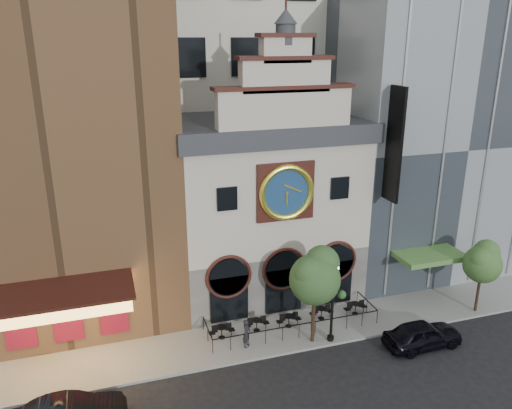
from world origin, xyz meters
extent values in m
plane|color=black|center=(0.00, 0.00, 0.00)|extent=(120.00, 120.00, 0.00)
cube|color=gray|center=(0.00, 2.50, 0.07)|extent=(44.00, 5.00, 0.15)
cube|color=#605E5B|center=(0.00, 8.00, 2.15)|extent=(12.00, 8.00, 4.00)
cube|color=beige|center=(0.00, 8.00, 7.65)|extent=(12.00, 8.00, 7.00)
cube|color=#2D3035|center=(0.00, 8.00, 11.75)|extent=(12.60, 8.60, 1.20)
cube|color=#391711|center=(0.00, 3.92, 8.55)|extent=(3.60, 0.25, 3.60)
cylinder|color=navy|center=(0.00, 3.78, 8.55)|extent=(3.10, 0.12, 3.10)
torus|color=yellow|center=(0.00, 3.70, 8.55)|extent=(3.46, 0.36, 3.46)
cylinder|color=#2D3035|center=(0.00, 4.40, 17.45)|extent=(1.10, 1.10, 1.10)
cone|color=#2D3035|center=(0.00, 4.40, 18.40)|extent=(1.30, 1.30, 0.80)
cube|color=brown|center=(-13.00, 10.00, 12.65)|extent=(14.00, 12.00, 25.00)
cube|color=#FFBF59|center=(-13.00, 2.30, 4.35)|extent=(7.00, 3.40, 0.70)
cube|color=#391711|center=(-13.00, 2.30, 4.80)|extent=(7.40, 3.80, 0.15)
cube|color=maroon|center=(-13.00, 3.95, 2.15)|extent=(5.60, 0.15, 2.60)
cube|color=gray|center=(13.00, 10.00, 10.15)|extent=(14.00, 12.00, 20.00)
cube|color=#589142|center=(10.00, 2.80, 3.45)|extent=(4.50, 2.40, 0.35)
cube|color=black|center=(6.60, 3.00, 11.15)|extent=(0.18, 1.60, 7.00)
cube|color=beige|center=(0.00, 20.00, 20.00)|extent=(20.00, 16.00, 40.00)
cylinder|color=black|center=(-4.44, 2.57, 0.89)|extent=(0.68, 0.68, 0.03)
cylinder|color=black|center=(-4.44, 2.57, 0.52)|extent=(0.06, 0.06, 0.72)
cylinder|color=black|center=(-2.20, 2.69, 0.89)|extent=(0.68, 0.68, 0.03)
cylinder|color=black|center=(-2.20, 2.69, 0.52)|extent=(0.06, 0.06, 0.72)
cylinder|color=black|center=(-0.16, 2.52, 0.89)|extent=(0.68, 0.68, 0.03)
cylinder|color=black|center=(-0.16, 2.52, 0.52)|extent=(0.06, 0.06, 0.72)
cylinder|color=black|center=(2.17, 2.75, 0.89)|extent=(0.68, 0.68, 0.03)
cylinder|color=black|center=(2.17, 2.75, 0.52)|extent=(0.06, 0.06, 0.72)
cylinder|color=black|center=(4.53, 2.61, 0.89)|extent=(0.68, 0.68, 0.03)
cylinder|color=black|center=(4.53, 2.61, 0.52)|extent=(0.06, 0.06, 0.72)
imported|color=black|center=(6.65, -1.60, 0.80)|extent=(4.74, 1.97, 1.60)
imported|color=black|center=(-3.25, 1.30, 1.02)|extent=(0.72, 0.76, 1.74)
cylinder|color=black|center=(1.70, 0.40, 2.44)|extent=(0.16, 0.16, 4.57)
cylinder|color=black|center=(1.70, 0.40, 0.29)|extent=(0.40, 0.40, 0.27)
sphere|color=white|center=(1.70, 0.40, 4.90)|extent=(0.55, 0.55, 0.55)
sphere|color=#254F1F|center=(1.16, 0.44, 3.12)|extent=(0.51, 0.51, 0.51)
sphere|color=#254F1F|center=(2.25, 0.36, 3.12)|extent=(0.51, 0.51, 0.51)
cylinder|color=#382619|center=(0.63, 0.65, 1.74)|extent=(0.23, 0.23, 3.17)
sphere|color=#2E5622|center=(0.63, 0.65, 4.23)|extent=(2.95, 2.95, 2.95)
sphere|color=#2E5622|center=(1.20, 0.99, 5.02)|extent=(2.04, 2.04, 2.04)
sphere|color=#2E5622|center=(0.18, 0.42, 4.80)|extent=(1.81, 1.81, 1.81)
cylinder|color=#382619|center=(12.31, 0.59, 1.46)|extent=(0.19, 0.19, 2.61)
sphere|color=#396528|center=(12.31, 0.59, 3.51)|extent=(2.43, 2.43, 2.43)
sphere|color=#396528|center=(12.78, 0.87, 4.16)|extent=(1.68, 1.68, 1.68)
sphere|color=#396528|center=(11.94, 0.40, 3.98)|extent=(1.49, 1.49, 1.49)
camera|label=1|loc=(-10.28, -22.69, 17.34)|focal=35.00mm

